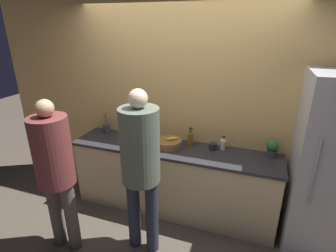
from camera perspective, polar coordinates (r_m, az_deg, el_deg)
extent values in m
plane|color=#4C4238|center=(3.40, -0.79, -20.52)|extent=(14.00, 14.00, 0.00)
cube|color=#E0B266|center=(3.27, 2.81, 4.01)|extent=(5.20, 0.06, 2.60)
cube|color=beige|center=(3.39, 1.14, -11.64)|extent=(2.49, 0.56, 0.85)
cube|color=#28282D|center=(3.18, 1.20, -4.95)|extent=(2.52, 0.59, 0.03)
cube|color=#B7B7BC|center=(3.05, 31.72, -7.90)|extent=(0.66, 0.65, 1.88)
cylinder|color=#99999E|center=(2.67, 29.25, -9.12)|extent=(0.02, 0.02, 0.66)
cylinder|color=#4C4742|center=(3.17, -23.20, -16.95)|extent=(0.13, 0.13, 0.79)
cylinder|color=#4C4742|center=(3.05, -20.27, -18.07)|extent=(0.13, 0.13, 0.79)
cylinder|color=brown|center=(2.73, -23.88, -5.10)|extent=(0.36, 0.36, 0.69)
sphere|color=tan|center=(2.58, -25.28, 3.50)|extent=(0.17, 0.17, 0.17)
cylinder|color=#232838|center=(2.93, -7.43, -18.09)|extent=(0.13, 0.13, 0.84)
cylinder|color=#232838|center=(2.86, -3.51, -19.07)|extent=(0.13, 0.13, 0.84)
cylinder|color=#515B4C|center=(2.46, -6.14, -4.33)|extent=(0.37, 0.37, 0.74)
sphere|color=beige|center=(2.30, -6.58, 5.96)|extent=(0.18, 0.18, 0.18)
cylinder|color=brown|center=(3.17, 0.15, -3.76)|extent=(0.32, 0.32, 0.09)
ellipsoid|color=yellow|center=(3.13, 0.84, -2.76)|extent=(0.15, 0.12, 0.04)
cylinder|color=#3D424C|center=(3.67, -13.23, -0.52)|extent=(0.09, 0.09, 0.12)
cylinder|color=#99754C|center=(3.64, -13.51, 1.11)|extent=(0.01, 0.05, 0.24)
cylinder|color=#99754C|center=(3.63, -13.23, 1.10)|extent=(0.03, 0.05, 0.24)
cylinder|color=#99754C|center=(3.63, -13.45, 1.05)|extent=(0.05, 0.01, 0.24)
cylinder|color=silver|center=(3.16, 11.88, -4.03)|extent=(0.07, 0.07, 0.12)
cylinder|color=silver|center=(3.13, 11.99, -2.71)|extent=(0.03, 0.03, 0.04)
cylinder|color=black|center=(3.12, 12.03, -2.28)|extent=(0.03, 0.03, 0.01)
cylinder|color=brown|center=(3.19, 4.92, -2.95)|extent=(0.07, 0.07, 0.16)
cylinder|color=brown|center=(3.15, 4.98, -1.18)|extent=(0.03, 0.03, 0.05)
cylinder|color=black|center=(3.13, 5.00, -0.59)|extent=(0.04, 0.04, 0.02)
cylinder|color=#28282D|center=(3.14, 9.75, -4.37)|extent=(0.09, 0.09, 0.09)
cylinder|color=#3D3D42|center=(3.16, 21.62, -5.52)|extent=(0.11, 0.11, 0.08)
sphere|color=#2D6B33|center=(3.12, 21.85, -3.92)|extent=(0.13, 0.13, 0.13)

